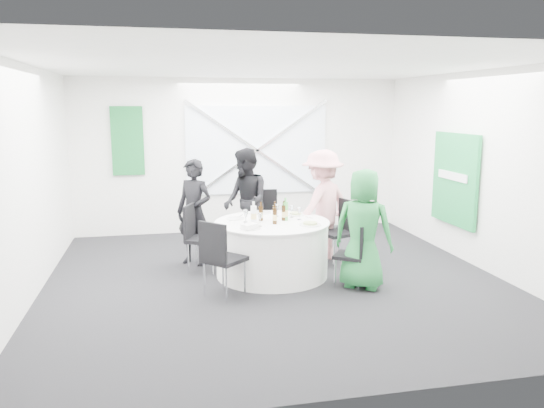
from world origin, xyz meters
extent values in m
plane|color=black|center=(0.00, 0.00, 0.00)|extent=(6.00, 6.00, 0.00)
plane|color=white|center=(0.00, 0.00, 2.80)|extent=(6.00, 6.00, 0.00)
plane|color=white|center=(0.00, 3.00, 1.40)|extent=(6.00, 0.00, 6.00)
plane|color=white|center=(0.00, -3.00, 1.40)|extent=(6.00, 0.00, 6.00)
plane|color=white|center=(-3.00, 0.00, 1.40)|extent=(0.00, 6.00, 6.00)
plane|color=white|center=(3.00, 0.00, 1.40)|extent=(0.00, 6.00, 6.00)
cube|color=silver|center=(0.30, 2.96, 1.50)|extent=(2.60, 0.03, 1.60)
cube|color=silver|center=(0.30, 2.92, 1.50)|extent=(2.63, 0.05, 1.84)
cube|color=silver|center=(0.30, 2.92, 1.50)|extent=(2.63, 0.05, 1.84)
cube|color=#146423|center=(-2.00, 2.95, 1.70)|extent=(0.55, 0.04, 1.20)
cube|color=#198C40|center=(2.94, 0.60, 1.20)|extent=(0.05, 1.20, 1.40)
cylinder|color=white|center=(0.00, 0.20, 0.37)|extent=(1.52, 1.52, 0.74)
cylinder|color=white|center=(0.00, 0.20, 0.75)|extent=(1.56, 1.56, 0.02)
cube|color=black|center=(0.13, 1.34, 0.48)|extent=(0.50, 0.50, 0.05)
cube|color=black|center=(0.15, 1.55, 0.75)|extent=(0.43, 0.09, 0.48)
cylinder|color=silver|center=(0.33, 1.50, 0.23)|extent=(0.02, 0.02, 0.46)
cylinder|color=silver|center=(-0.03, 1.54, 0.23)|extent=(0.02, 0.02, 0.46)
cylinder|color=silver|center=(0.29, 1.13, 0.23)|extent=(0.02, 0.02, 0.46)
cylinder|color=silver|center=(-0.07, 1.18, 0.23)|extent=(0.02, 0.02, 0.46)
cube|color=black|center=(-0.90, 0.57, 0.46)|extent=(0.56, 0.56, 0.05)
cube|color=black|center=(-1.09, 0.65, 0.72)|extent=(0.20, 0.39, 0.46)
cylinder|color=silver|center=(-0.99, 0.80, 0.22)|extent=(0.02, 0.02, 0.44)
cylinder|color=silver|center=(-1.13, 0.48, 0.22)|extent=(0.02, 0.02, 0.44)
cylinder|color=silver|center=(-0.67, 0.67, 0.22)|extent=(0.02, 0.02, 0.44)
cylinder|color=silver|center=(-0.80, 0.35, 0.22)|extent=(0.02, 0.02, 0.44)
cube|color=black|center=(1.05, 0.55, 0.46)|extent=(0.54, 0.54, 0.05)
cube|color=black|center=(1.24, 0.62, 0.71)|extent=(0.17, 0.40, 0.46)
cylinder|color=silver|center=(1.27, 0.44, 0.22)|extent=(0.02, 0.02, 0.44)
cylinder|color=silver|center=(1.16, 0.77, 0.22)|extent=(0.02, 0.02, 0.44)
cylinder|color=silver|center=(0.94, 0.33, 0.22)|extent=(0.02, 0.02, 0.44)
cylinder|color=silver|center=(0.83, 0.66, 0.22)|extent=(0.02, 0.02, 0.44)
cube|color=black|center=(0.89, -0.45, 0.40)|extent=(0.53, 0.53, 0.04)
cube|color=black|center=(1.04, -0.55, 0.63)|extent=(0.24, 0.31, 0.40)
cylinder|color=silver|center=(0.93, -0.66, 0.19)|extent=(0.02, 0.02, 0.39)
cylinder|color=silver|center=(1.11, -0.41, 0.19)|extent=(0.02, 0.02, 0.39)
cylinder|color=silver|center=(0.68, -0.48, 0.19)|extent=(0.02, 0.02, 0.39)
cylinder|color=silver|center=(0.86, -0.23, 0.19)|extent=(0.02, 0.02, 0.39)
cube|color=black|center=(-0.74, -0.48, 0.47)|extent=(0.62, 0.62, 0.05)
cube|color=black|center=(-0.89, -0.62, 0.73)|extent=(0.31, 0.33, 0.47)
cylinder|color=silver|center=(-0.99, -0.47, 0.22)|extent=(0.02, 0.02, 0.45)
cylinder|color=silver|center=(-0.75, -0.73, 0.22)|extent=(0.02, 0.02, 0.45)
cylinder|color=silver|center=(-0.73, -0.23, 0.22)|extent=(0.02, 0.02, 0.45)
cylinder|color=silver|center=(-0.49, -0.49, 0.22)|extent=(0.02, 0.02, 0.45)
imported|color=black|center=(-1.00, 0.97, 0.78)|extent=(0.68, 0.64, 1.55)
imported|color=black|center=(-0.18, 1.34, 0.84)|extent=(0.57, 0.87, 1.67)
imported|color=pink|center=(0.90, 0.80, 0.83)|extent=(1.17, 1.02, 1.67)
imported|color=#227F3A|center=(1.03, -0.52, 0.77)|extent=(0.90, 0.83, 1.54)
cylinder|color=white|center=(-0.03, 0.80, 0.77)|extent=(0.29, 0.29, 0.01)
cylinder|color=white|center=(-0.47, 0.45, 0.77)|extent=(0.25, 0.25, 0.01)
cylinder|color=white|center=(0.42, 0.54, 0.77)|extent=(0.25, 0.25, 0.01)
cylinder|color=#8FAD5D|center=(0.42, 0.54, 0.79)|extent=(0.16, 0.16, 0.02)
cylinder|color=white|center=(0.44, -0.13, 0.77)|extent=(0.28, 0.28, 0.01)
cylinder|color=#8FAD5D|center=(0.44, -0.13, 0.79)|extent=(0.18, 0.18, 0.02)
cylinder|color=white|center=(-0.36, -0.17, 0.77)|extent=(0.26, 0.26, 0.01)
cube|color=white|center=(-0.37, -0.20, 0.80)|extent=(0.24, 0.22, 0.06)
cylinder|color=#39210A|center=(-0.14, 0.28, 0.86)|extent=(0.06, 0.06, 0.20)
cylinder|color=#39210A|center=(-0.14, 0.28, 0.99)|extent=(0.02, 0.02, 0.06)
cylinder|color=#DFC376|center=(-0.14, 0.28, 0.84)|extent=(0.06, 0.06, 0.07)
cylinder|color=#39210A|center=(0.05, 0.27, 0.86)|extent=(0.06, 0.06, 0.20)
cylinder|color=#39210A|center=(0.05, 0.27, 0.99)|extent=(0.02, 0.02, 0.06)
cylinder|color=#DFC376|center=(0.05, 0.27, 0.84)|extent=(0.06, 0.06, 0.07)
cylinder|color=#39210A|center=(0.17, 0.22, 0.87)|extent=(0.06, 0.06, 0.21)
cylinder|color=#39210A|center=(0.17, 0.22, 1.00)|extent=(0.02, 0.02, 0.06)
cylinder|color=#DFC376|center=(0.17, 0.22, 0.85)|extent=(0.06, 0.06, 0.07)
cylinder|color=#39210A|center=(0.00, 0.04, 0.87)|extent=(0.06, 0.06, 0.22)
cylinder|color=#39210A|center=(0.00, 0.04, 1.01)|extent=(0.02, 0.02, 0.06)
cylinder|color=#DFC376|center=(0.00, 0.04, 0.85)|extent=(0.06, 0.06, 0.08)
cylinder|color=green|center=(0.19, 0.23, 0.89)|extent=(0.08, 0.08, 0.25)
cylinder|color=green|center=(0.19, 0.23, 1.04)|extent=(0.03, 0.03, 0.06)
cylinder|color=#DFC376|center=(0.19, 0.23, 0.86)|extent=(0.08, 0.08, 0.09)
cylinder|color=white|center=(-0.26, 0.17, 0.87)|extent=(0.08, 0.08, 0.23)
cylinder|color=white|center=(-0.26, 0.17, 1.02)|extent=(0.03, 0.03, 0.06)
cylinder|color=#DFC376|center=(-0.26, 0.17, 0.85)|extent=(0.08, 0.08, 0.08)
cylinder|color=white|center=(0.39, 0.24, 0.76)|extent=(0.06, 0.06, 0.00)
cylinder|color=white|center=(0.39, 0.24, 0.81)|extent=(0.01, 0.01, 0.10)
cone|color=white|center=(0.39, 0.24, 0.89)|extent=(0.07, 0.07, 0.08)
cylinder|color=white|center=(-0.21, -0.06, 0.76)|extent=(0.06, 0.06, 0.00)
cylinder|color=white|center=(-0.21, -0.06, 0.81)|extent=(0.01, 0.01, 0.10)
cone|color=white|center=(-0.21, -0.06, 0.89)|extent=(0.07, 0.07, 0.08)
cylinder|color=white|center=(-0.37, 0.13, 0.76)|extent=(0.06, 0.06, 0.00)
cylinder|color=white|center=(-0.37, 0.13, 0.81)|extent=(0.01, 0.01, 0.10)
cone|color=white|center=(-0.37, 0.13, 0.89)|extent=(0.07, 0.07, 0.08)
cylinder|color=white|center=(-0.36, 0.23, 0.76)|extent=(0.06, 0.06, 0.00)
cylinder|color=white|center=(-0.36, 0.23, 0.81)|extent=(0.01, 0.01, 0.10)
cone|color=white|center=(-0.36, 0.23, 0.89)|extent=(0.07, 0.07, 0.08)
cylinder|color=white|center=(0.14, 0.52, 0.76)|extent=(0.06, 0.06, 0.00)
cylinder|color=white|center=(0.14, 0.52, 0.81)|extent=(0.01, 0.01, 0.10)
cone|color=white|center=(0.14, 0.52, 0.89)|extent=(0.07, 0.07, 0.08)
cylinder|color=white|center=(0.32, 0.40, 0.76)|extent=(0.06, 0.06, 0.00)
cylinder|color=white|center=(0.32, 0.40, 0.81)|extent=(0.01, 0.01, 0.10)
cone|color=white|center=(0.32, 0.40, 0.89)|extent=(0.07, 0.07, 0.08)
cube|color=silver|center=(0.56, 0.32, 0.76)|extent=(0.09, 0.14, 0.01)
cube|color=silver|center=(0.36, 0.65, 0.76)|extent=(0.10, 0.13, 0.01)
cube|color=silver|center=(-0.36, 0.65, 0.76)|extent=(0.10, 0.13, 0.01)
cube|color=silver|center=(-0.56, 0.32, 0.76)|extent=(0.09, 0.14, 0.01)
cube|color=silver|center=(0.21, 0.73, 0.76)|extent=(0.15, 0.03, 0.01)
cube|color=silver|center=(-0.19, 0.74, 0.76)|extent=(0.15, 0.02, 0.01)
camera|label=1|loc=(-1.46, -6.67, 2.30)|focal=35.00mm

